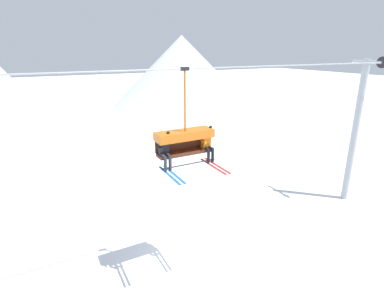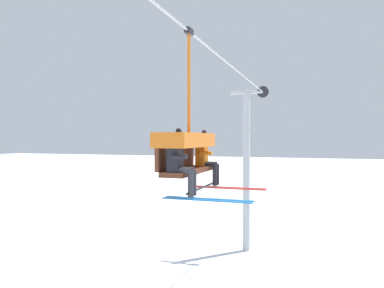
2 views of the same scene
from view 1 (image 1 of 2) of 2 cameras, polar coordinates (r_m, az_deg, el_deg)
name	(u,v)px [view 1 (image 1 of 2)]	position (r m, az deg, el deg)	size (l,w,h in m)	color
ground_plane	(183,252)	(13.86, -1.68, -19.89)	(200.00, 200.00, 0.00)	white
mountain_peak_central	(182,71)	(48.02, -1.97, 13.79)	(21.64, 21.64, 10.50)	silver
lift_tower_far	(356,129)	(18.81, 28.71, 2.44)	(0.36, 1.88, 8.10)	#9EA3A8
lift_cable	(219,68)	(10.86, 5.21, 14.28)	(21.09, 0.05, 0.05)	#9EA3A8
chairlift_chair	(184,138)	(10.67, -1.48, 1.17)	(2.12, 0.74, 3.34)	#512819
skier_black	(165,151)	(10.24, -5.16, -1.34)	(0.48, 1.70, 1.34)	black
skier_orange	(208,144)	(10.96, 3.02, 0.00)	(0.48, 1.70, 1.34)	orange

